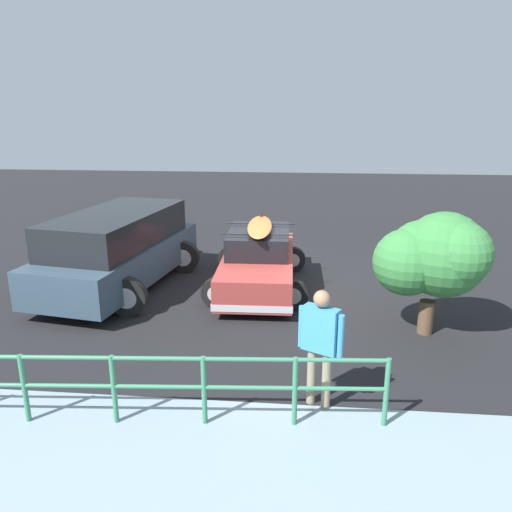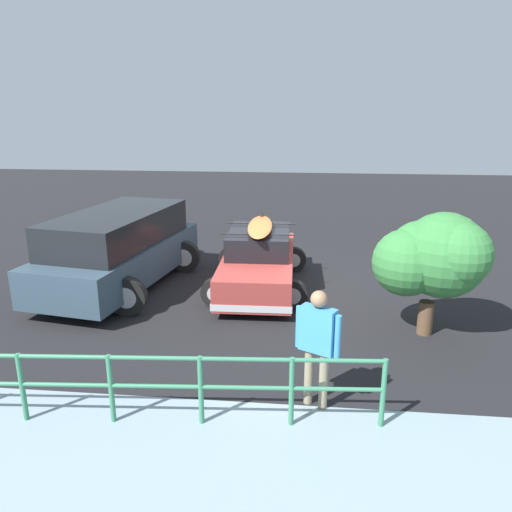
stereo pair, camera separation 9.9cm
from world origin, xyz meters
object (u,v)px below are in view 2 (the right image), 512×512
at_px(sedan_car, 259,261).
at_px(bush_near_left, 433,257).
at_px(suv_car, 119,248).
at_px(person_bystander, 317,338).

distance_m(sedan_car, bush_near_left, 4.11).
relative_size(suv_car, person_bystander, 2.99).
height_order(person_bystander, bush_near_left, bush_near_left).
bearing_deg(suv_car, sedan_car, -174.48).
xyz_separation_m(person_bystander, bush_near_left, (-2.11, -2.64, 0.45)).
distance_m(person_bystander, bush_near_left, 3.41).
relative_size(sedan_car, person_bystander, 2.40).
bearing_deg(sedan_car, person_bystander, 104.88).
bearing_deg(person_bystander, suv_car, -44.91).
bearing_deg(suv_car, person_bystander, 135.09).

